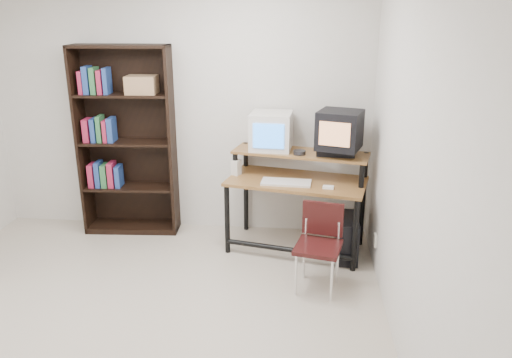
# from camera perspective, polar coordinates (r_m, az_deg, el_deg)

# --- Properties ---
(floor) EXTENTS (4.00, 4.00, 0.01)m
(floor) POSITION_cam_1_polar(r_m,az_deg,el_deg) (4.06, -14.77, -16.56)
(floor) COLOR #C1B3A0
(floor) RESTS_ON ground
(back_wall) EXTENTS (4.00, 0.01, 2.60)m
(back_wall) POSITION_cam_1_polar(r_m,az_deg,el_deg) (5.34, -8.73, 7.72)
(back_wall) COLOR beige
(back_wall) RESTS_ON floor
(right_wall) EXTENTS (0.01, 4.00, 2.60)m
(right_wall) POSITION_cam_1_polar(r_m,az_deg,el_deg) (3.32, 17.53, 0.36)
(right_wall) COLOR beige
(right_wall) RESTS_ON floor
(computer_desk) EXTENTS (1.43, 0.92, 0.98)m
(computer_desk) POSITION_cam_1_polar(r_m,az_deg,el_deg) (4.90, 4.73, -0.38)
(computer_desk) COLOR brown
(computer_desk) RESTS_ON floor
(crt_monitor) EXTENTS (0.42, 0.43, 0.38)m
(crt_monitor) POSITION_cam_1_polar(r_m,az_deg,el_deg) (4.97, 1.75, 5.45)
(crt_monitor) COLOR beige
(crt_monitor) RESTS_ON computer_desk
(vcr) EXTENTS (0.38, 0.29, 0.08)m
(vcr) POSITION_cam_1_polar(r_m,az_deg,el_deg) (4.87, 9.09, 3.14)
(vcr) COLOR black
(vcr) RESTS_ON computer_desk
(crt_tv) EXTENTS (0.48, 0.47, 0.36)m
(crt_tv) POSITION_cam_1_polar(r_m,az_deg,el_deg) (4.78, 9.53, 5.55)
(crt_tv) COLOR black
(crt_tv) RESTS_ON vcr
(cd_spindle) EXTENTS (0.15, 0.15, 0.05)m
(cd_spindle) POSITION_cam_1_polar(r_m,az_deg,el_deg) (4.82, 4.99, 2.96)
(cd_spindle) COLOR #26262B
(cd_spindle) RESTS_ON computer_desk
(keyboard) EXTENTS (0.48, 0.24, 0.03)m
(keyboard) POSITION_cam_1_polar(r_m,az_deg,el_deg) (4.76, 3.46, -0.47)
(keyboard) COLOR beige
(keyboard) RESTS_ON computer_desk
(mousepad) EXTENTS (0.28, 0.26, 0.01)m
(mousepad) POSITION_cam_1_polar(r_m,az_deg,el_deg) (4.68, 8.23, -1.14)
(mousepad) COLOR black
(mousepad) RESTS_ON computer_desk
(mouse) EXTENTS (0.11, 0.08, 0.03)m
(mouse) POSITION_cam_1_polar(r_m,az_deg,el_deg) (4.66, 8.26, -0.99)
(mouse) COLOR white
(mouse) RESTS_ON mousepad
(desk_speaker) EXTENTS (0.11, 0.10, 0.17)m
(desk_speaker) POSITION_cam_1_polar(r_m,az_deg,el_deg) (4.98, -2.29, 1.26)
(desk_speaker) COLOR beige
(desk_speaker) RESTS_ON computer_desk
(pc_tower) EXTENTS (0.20, 0.45, 0.42)m
(pc_tower) POSITION_cam_1_polar(r_m,az_deg,el_deg) (4.95, 10.31, -6.58)
(pc_tower) COLOR black
(pc_tower) RESTS_ON floor
(school_chair) EXTENTS (0.44, 0.44, 0.74)m
(school_chair) POSITION_cam_1_polar(r_m,az_deg,el_deg) (4.31, 7.30, -6.75)
(school_chair) COLOR black
(school_chair) RESTS_ON floor
(bookshelf) EXTENTS (1.01, 0.39, 1.98)m
(bookshelf) POSITION_cam_1_polar(r_m,az_deg,el_deg) (5.43, -14.51, 4.36)
(bookshelf) COLOR black
(bookshelf) RESTS_ON floor
(wall_outlet) EXTENTS (0.02, 0.08, 0.12)m
(wall_outlet) POSITION_cam_1_polar(r_m,az_deg,el_deg) (4.73, 13.49, -6.81)
(wall_outlet) COLOR beige
(wall_outlet) RESTS_ON right_wall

